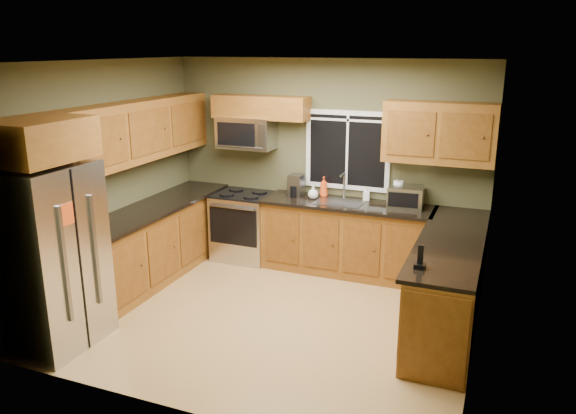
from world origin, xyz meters
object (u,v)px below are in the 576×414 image
Objects in this scene: microwave at (246,133)px; coffee_maker at (296,186)px; toaster_oven at (405,197)px; range at (244,226)px; soap_bottle_c at (313,192)px; kettle at (293,184)px; soap_bottle_b at (367,193)px; soap_bottle_a at (324,187)px; refrigerator at (50,257)px; paper_towel_roll at (398,192)px; cordless_phone at (420,261)px.

coffee_maker is (0.73, -0.05, -0.66)m from microwave.
toaster_oven is 1.43m from coffee_maker.
range is 5.48× the size of soap_bottle_c.
microwave is 0.93m from kettle.
soap_bottle_c is at bearing -22.43° from kettle.
soap_bottle_a is at bearing -175.95° from soap_bottle_b.
refrigerator reaches higher than toaster_oven.
soap_bottle_a is (1.08, 0.05, -0.66)m from microwave.
coffee_maker is at bearing -174.80° from paper_towel_roll.
range is 2.12× the size of toaster_oven.
kettle is at bearing 157.57° from soap_bottle_c.
coffee_maker is 0.26m from soap_bottle_c.
soap_bottle_b is at bearing 7.98° from range.
refrigerator reaches higher than range.
soap_bottle_b is (-0.52, 0.15, -0.04)m from toaster_oven.
toaster_oven reaches higher than cordless_phone.
toaster_oven is (2.16, 0.08, 0.60)m from range.
toaster_oven is 1.57× the size of kettle.
microwave is at bearing -176.11° from kettle.
microwave is at bearing 143.34° from cordless_phone.
soap_bottle_b is 0.80× the size of cordless_phone.
soap_bottle_c is (-1.06, -0.17, -0.06)m from paper_towel_roll.
cordless_phone is (2.65, -1.97, -0.72)m from microwave.
range is at bearing -174.13° from paper_towel_roll.
refrigerator reaches higher than coffee_maker.
microwave reaches higher than coffee_maker.
soap_bottle_b is (0.56, 0.04, -0.05)m from soap_bottle_a.
soap_bottle_a is 0.18m from soap_bottle_c.
paper_towel_roll is at bearing 1.23° from kettle.
soap_bottle_b is at bearing 15.92° from soap_bottle_c.
soap_bottle_c is at bearing 59.24° from refrigerator.
cordless_phone is (0.48, -1.92, -0.07)m from toaster_oven.
coffee_maker is 1.67× the size of soap_bottle_c.
paper_towel_roll is 1.48× the size of cordless_phone.
kettle reaches higher than soap_bottle_a.
range is at bearing -172.02° from soap_bottle_b.
toaster_oven reaches higher than soap_bottle_c.
paper_towel_roll reaches higher than soap_bottle_a.
toaster_oven reaches higher than range.
paper_towel_roll is 1.22× the size of soap_bottle_a.
coffee_maker is at bearing -3.57° from microwave.
range is 2.15m from paper_towel_roll.
kettle is at bearing 65.57° from refrigerator.
soap_bottle_b reaches higher than soap_bottle_c.
toaster_oven is 0.17m from paper_towel_roll.
paper_towel_roll is at bearing 132.37° from toaster_oven.
kettle is 1.06× the size of soap_bottle_a.
kettle is 0.87× the size of paper_towel_roll.
range is (0.69, 2.77, -0.43)m from refrigerator.
coffee_maker is at bearing 63.60° from refrigerator.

